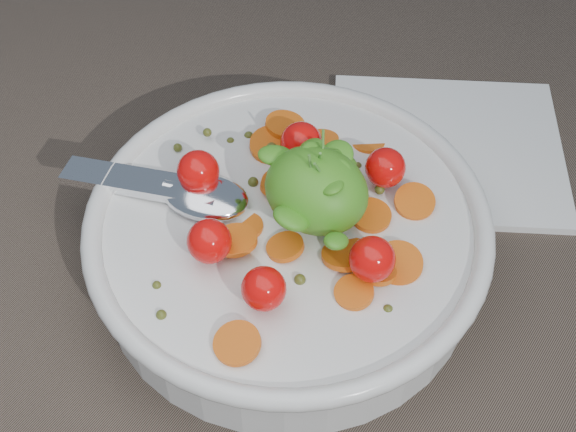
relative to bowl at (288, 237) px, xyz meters
The scene contains 3 objects.
ground 0.04m from the bowl, 92.83° to the right, with size 6.00×6.00×0.00m, color brown.
bowl is the anchor object (origin of this frame).
napkin 0.16m from the bowl, 76.13° to the left, with size 0.17×0.15×0.01m, color white.
Camera 1 is at (0.18, -0.23, 0.44)m, focal length 50.00 mm.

